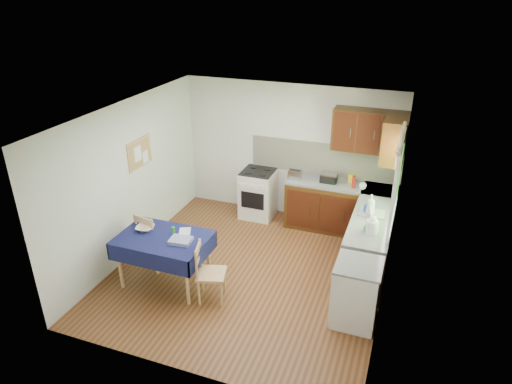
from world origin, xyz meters
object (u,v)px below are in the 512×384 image
(toaster, at_px, (295,175))
(sandwich_press, at_px, (329,177))
(dining_table, at_px, (163,243))
(dish_rack, at_px, (372,212))
(kettle, at_px, (372,226))
(chair_far, at_px, (152,239))
(chair_near, at_px, (208,271))

(toaster, relative_size, sandwich_press, 0.84)
(dining_table, height_order, dish_rack, dish_rack)
(dining_table, relative_size, dish_rack, 3.42)
(sandwich_press, height_order, kettle, kettle)
(chair_far, bearing_deg, chair_near, 172.10)
(dining_table, relative_size, kettle, 4.60)
(sandwich_press, bearing_deg, kettle, -65.42)
(dining_table, bearing_deg, kettle, 17.54)
(toaster, distance_m, sandwich_press, 0.60)
(dining_table, height_order, sandwich_press, sandwich_press)
(chair_near, relative_size, toaster, 3.73)
(toaster, relative_size, kettle, 0.84)
(toaster, height_order, dish_rack, toaster)
(chair_near, distance_m, sandwich_press, 2.88)
(chair_far, bearing_deg, toaster, -116.28)
(dining_table, height_order, chair_far, chair_far)
(chair_far, height_order, sandwich_press, sandwich_press)
(chair_far, bearing_deg, sandwich_press, -123.74)
(toaster, height_order, kettle, kettle)
(sandwich_press, xyz_separation_m, dish_rack, (0.86, -0.96, -0.06))
(dining_table, distance_m, toaster, 2.73)
(chair_far, height_order, dish_rack, dish_rack)
(chair_near, xyz_separation_m, dish_rack, (1.97, 1.64, 0.46))
(dining_table, xyz_separation_m, chair_near, (0.76, -0.12, -0.21))
(chair_near, bearing_deg, kettle, -79.34)
(dining_table, bearing_deg, toaster, 61.49)
(sandwich_press, bearing_deg, dish_rack, -54.10)
(toaster, distance_m, kettle, 2.13)
(chair_near, xyz_separation_m, toaster, (0.52, 2.52, 0.52))
(dish_rack, bearing_deg, kettle, -67.74)
(chair_far, height_order, chair_near, chair_far)
(chair_far, distance_m, sandwich_press, 3.18)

